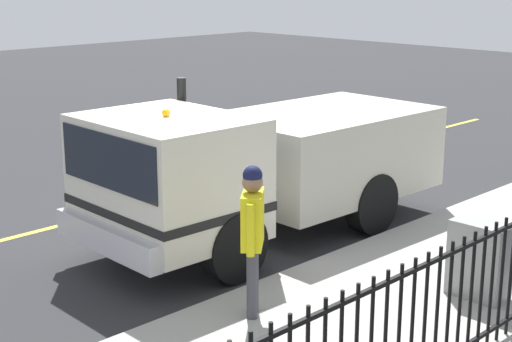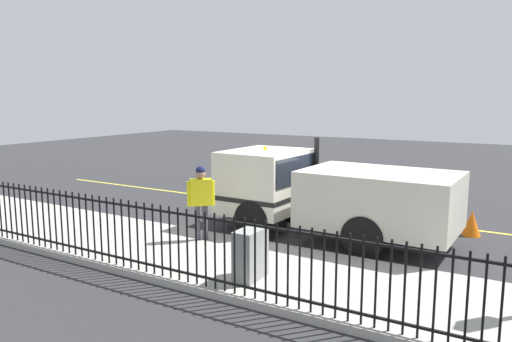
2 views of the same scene
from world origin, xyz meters
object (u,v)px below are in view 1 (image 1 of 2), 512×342
(work_truck, at_px, (253,162))
(worker_standing, at_px, (253,225))
(utility_cabinet, at_px, (480,260))
(traffic_cone, at_px, (300,159))

(work_truck, relative_size, worker_standing, 3.41)
(worker_standing, xyz_separation_m, utility_cabinet, (1.55, 2.30, -0.61))
(work_truck, xyz_separation_m, worker_standing, (2.11, -2.08, 0.01))
(traffic_cone, bearing_deg, worker_standing, -52.42)
(work_truck, distance_m, utility_cabinet, 3.71)
(work_truck, relative_size, traffic_cone, 9.31)
(work_truck, xyz_separation_m, traffic_cone, (-2.06, 3.34, -0.89))
(work_truck, bearing_deg, traffic_cone, -56.80)
(utility_cabinet, bearing_deg, work_truck, -176.48)
(work_truck, distance_m, traffic_cone, 4.02)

